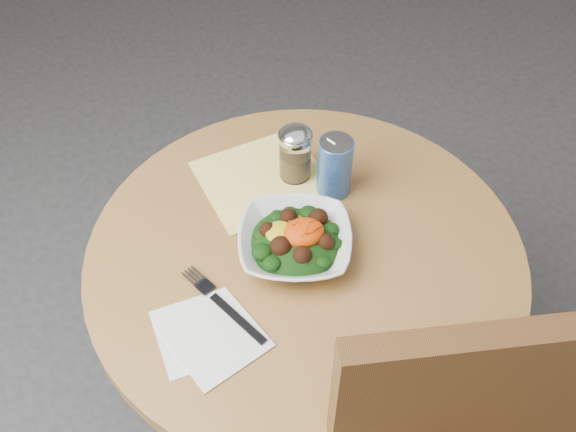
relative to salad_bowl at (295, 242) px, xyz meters
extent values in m
plane|color=#2F2F31|center=(0.02, 0.00, -0.78)|extent=(6.00, 6.00, 0.00)
cylinder|color=black|center=(0.02, 0.00, -0.77)|extent=(0.52, 0.52, 0.03)
cylinder|color=black|center=(0.02, 0.00, -0.43)|extent=(0.10, 0.10, 0.71)
cylinder|color=#AB733D|center=(0.02, 0.00, -0.05)|extent=(0.90, 0.90, 0.04)
cube|color=#583818|center=(0.12, -0.44, -0.02)|extent=(0.45, 0.16, 0.54)
cube|color=yellow|center=(0.01, 0.22, -0.03)|extent=(0.29, 0.27, 0.00)
cube|color=white|center=(-0.24, -0.11, -0.03)|extent=(0.15, 0.15, 0.00)
cube|color=white|center=(-0.21, -0.14, -0.03)|extent=(0.19, 0.19, 0.00)
imported|color=silver|center=(0.00, 0.00, 0.00)|extent=(0.30, 0.30, 0.06)
ellipsoid|color=black|center=(0.00, 0.00, -0.01)|extent=(0.18, 0.18, 0.07)
ellipsoid|color=gold|center=(-0.03, 0.02, 0.02)|extent=(0.06, 0.06, 0.02)
ellipsoid|color=#DD3A04|center=(0.02, -0.01, 0.03)|extent=(0.08, 0.07, 0.04)
cube|color=black|center=(-0.16, -0.11, -0.03)|extent=(0.07, 0.14, 0.00)
cube|color=black|center=(-0.20, 0.00, -0.03)|extent=(0.06, 0.08, 0.00)
cylinder|color=silver|center=(0.08, 0.20, 0.02)|extent=(0.07, 0.07, 0.11)
cylinder|color=#A6834D|center=(0.08, 0.20, 0.00)|extent=(0.06, 0.06, 0.06)
cylinder|color=silver|center=(0.08, 0.20, 0.08)|extent=(0.07, 0.07, 0.01)
ellipsoid|color=silver|center=(0.08, 0.20, 0.09)|extent=(0.07, 0.07, 0.03)
cylinder|color=navy|center=(0.15, 0.13, 0.04)|extent=(0.08, 0.08, 0.14)
cylinder|color=silver|center=(0.15, 0.13, 0.11)|extent=(0.07, 0.07, 0.00)
cube|color=silver|center=(0.14, 0.14, 0.11)|extent=(0.02, 0.03, 0.00)
camera|label=1|loc=(-0.32, -0.75, 1.00)|focal=40.00mm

